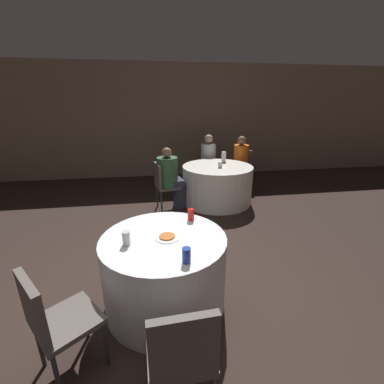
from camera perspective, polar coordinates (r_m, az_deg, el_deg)
ground_plane at (r=2.70m, az=-7.07°, el=-25.00°), size 16.00×16.00×0.00m
wall_back at (r=6.82m, az=-9.18°, el=15.09°), size 16.00×0.06×2.80m
table_near at (r=2.56m, az=-6.13°, el=-17.13°), size 1.15×1.15×0.73m
table_far at (r=5.03m, az=5.54°, el=1.72°), size 1.34×1.34×0.73m
chair_near_southwest at (r=2.12m, az=-28.81°, el=-23.29°), size 0.56×0.56×0.87m
chair_near_south at (r=1.74m, az=-2.41°, el=-32.07°), size 0.42×0.42×0.87m
chair_far_west at (r=4.63m, az=-6.54°, el=2.18°), size 0.48×0.47×0.87m
chair_far_northeast at (r=5.91m, az=11.01°, el=5.76°), size 0.57×0.57×0.87m
chair_far_north at (r=6.01m, az=3.43°, el=6.31°), size 0.41×0.42×0.87m
person_green_jacket at (r=4.65m, az=-4.73°, el=3.15°), size 0.52×0.41×1.14m
person_white_shirt at (r=5.85m, az=3.71°, el=6.77°), size 0.34×0.51×1.20m
person_orange_shirt at (r=5.76m, az=10.37°, el=6.16°), size 0.46×0.46×1.19m
pizza_plate_near at (r=2.36m, az=-5.63°, el=-9.88°), size 0.23×0.23×0.02m
soda_can_red at (r=2.65m, az=-0.32°, el=-5.03°), size 0.07×0.07×0.12m
soda_can_silver at (r=2.29m, az=-14.51°, el=-9.91°), size 0.07×0.07×0.12m
soda_can_blue at (r=2.00m, az=-1.34°, el=-13.90°), size 0.07×0.07×0.12m
bottle_far at (r=5.29m, az=7.02°, el=7.78°), size 0.09×0.09×0.21m
cup_far at (r=4.83m, az=6.22°, el=6.08°), size 0.08×0.08×0.11m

